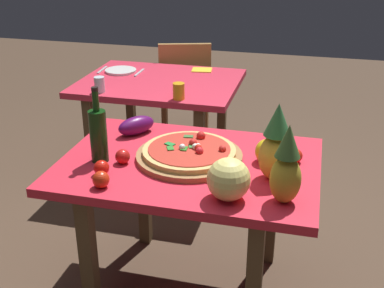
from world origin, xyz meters
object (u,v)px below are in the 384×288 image
at_px(drinking_glass_juice, 179,91).
at_px(dinner_plate, 121,71).
at_px(pineapple_right, 276,146).
at_px(knife_utensil, 139,73).
at_px(melon, 229,179).
at_px(napkin_folded, 202,70).
at_px(tomato_near_board, 101,168).
at_px(pineapple_left, 286,168).
at_px(tomato_beside_pepper, 101,180).
at_px(pizza_board, 189,156).
at_px(display_table, 189,180).
at_px(tomato_at_corner, 123,157).
at_px(fork_utensil, 102,70).
at_px(background_table, 160,94).
at_px(dining_chair, 185,86).
at_px(eggplant, 136,125).
at_px(bell_pepper, 267,152).
at_px(wine_bottle, 98,134).
at_px(drinking_glass_water, 99,85).
at_px(pizza, 190,151).
at_px(tomato_by_bottle, 296,156).

relative_size(drinking_glass_juice, dinner_plate, 0.45).
bearing_deg(pineapple_right, dinner_plate, 132.05).
bearing_deg(knife_utensil, melon, -59.79).
bearing_deg(napkin_folded, tomato_near_board, -91.29).
relative_size(drinking_glass_juice, napkin_folded, 0.70).
height_order(pineapple_left, tomato_beside_pepper, pineapple_left).
bearing_deg(dinner_plate, napkin_folded, 18.16).
relative_size(pizza_board, napkin_folded, 3.39).
bearing_deg(display_table, tomato_at_corner, -161.78).
relative_size(drinking_glass_juice, knife_utensil, 0.55).
relative_size(pineapple_right, fork_utensil, 1.82).
xyz_separation_m(background_table, dining_chair, (-0.00, 0.64, -0.14)).
xyz_separation_m(pineapple_left, eggplant, (-0.77, 0.48, -0.10)).
relative_size(melon, tomato_beside_pepper, 2.42).
bearing_deg(melon, bell_pepper, 73.62).
height_order(pizza_board, drinking_glass_juice, drinking_glass_juice).
xyz_separation_m(melon, tomato_beside_pepper, (-0.51, -0.04, -0.05)).
distance_m(pizza_board, tomato_beside_pepper, 0.44).
bearing_deg(dinner_plate, wine_bottle, -71.81).
xyz_separation_m(melon, drinking_glass_water, (-1.01, 1.09, -0.04)).
bearing_deg(tomato_at_corner, tomato_beside_pepper, -90.88).
distance_m(background_table, napkin_folded, 0.39).
bearing_deg(pineapple_left, dining_chair, 114.77).
relative_size(pineapple_right, napkin_folded, 2.34).
bearing_deg(bell_pepper, knife_utensil, 130.53).
bearing_deg(pizza, melon, -53.10).
height_order(wine_bottle, tomato_at_corner, wine_bottle).
relative_size(dining_chair, bell_pepper, 7.65).
bearing_deg(drinking_glass_juice, napkin_folded, 90.96).
distance_m(pineapple_right, bell_pepper, 0.18).
relative_size(dining_chair, tomato_at_corner, 13.09).
height_order(pizza_board, melon, melon).
bearing_deg(wine_bottle, tomato_at_corner, -0.67).
distance_m(pineapple_right, eggplant, 0.78).
distance_m(dining_chair, drinking_glass_juice, 1.05).
bearing_deg(tomato_by_bottle, pineapple_right, -112.97).
height_order(tomato_beside_pepper, drinking_glass_water, drinking_glass_water).
bearing_deg(display_table, wine_bottle, -166.82).
relative_size(pineapple_left, drinking_glass_water, 3.25).
bearing_deg(background_table, tomato_by_bottle, -47.32).
relative_size(display_table, napkin_folded, 8.09).
relative_size(tomato_beside_pepper, tomato_by_bottle, 1.11).
bearing_deg(dining_chair, background_table, 73.13).
bearing_deg(tomato_at_corner, pizza_board, 23.33).
bearing_deg(knife_utensil, pineapple_left, -53.88).
relative_size(melon, eggplant, 0.83).
bearing_deg(drinking_glass_juice, bell_pepper, -50.26).
xyz_separation_m(pizza, tomato_by_bottle, (0.46, 0.08, -0.01)).
bearing_deg(tomato_by_bottle, wine_bottle, -166.82).
bearing_deg(background_table, drinking_glass_juice, -56.15).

